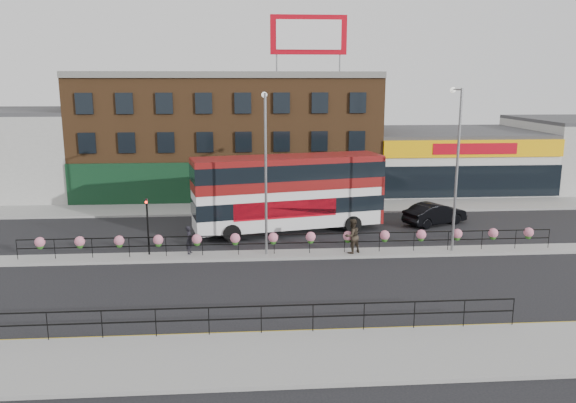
{
  "coord_description": "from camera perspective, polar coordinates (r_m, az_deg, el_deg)",
  "views": [
    {
      "loc": [
        -2.46,
        -30.22,
        9.66
      ],
      "look_at": [
        0.0,
        3.0,
        2.5
      ],
      "focal_mm": 35.0,
      "sensor_mm": 36.0,
      "label": 1
    }
  ],
  "objects": [
    {
      "name": "ground",
      "position": [
        31.82,
        0.4,
        -5.54
      ],
      "size": [
        120.0,
        120.0,
        0.0
      ],
      "primitive_type": "plane",
      "color": "black",
      "rests_on": "ground"
    },
    {
      "name": "median_railing",
      "position": [
        31.52,
        0.4,
        -3.73
      ],
      "size": [
        30.04,
        0.56,
        1.23
      ],
      "color": "black",
      "rests_on": "median"
    },
    {
      "name": "traffic_light_median",
      "position": [
        31.93,
        -14.12,
        -1.26
      ],
      "size": [
        0.15,
        0.28,
        3.65
      ],
      "color": "black",
      "rests_on": "median"
    },
    {
      "name": "lamp_column_west",
      "position": [
        30.74,
        -2.3,
        4.24
      ],
      "size": [
        0.32,
        1.57,
        8.93
      ],
      "color": "slate",
      "rests_on": "median"
    },
    {
      "name": "south_pavement",
      "position": [
        20.73,
        3.18,
        -15.43
      ],
      "size": [
        60.0,
        4.0,
        0.15
      ],
      "primitive_type": "cube",
      "color": "gray",
      "rests_on": "ground"
    },
    {
      "name": "south_railing",
      "position": [
        21.92,
        -2.74,
        -11.26
      ],
      "size": [
        20.04,
        0.05,
        1.12
      ],
      "color": "black",
      "rests_on": "south_pavement"
    },
    {
      "name": "yellow_line_outer",
      "position": [
        22.65,
        2.47,
        -13.11
      ],
      "size": [
        60.0,
        0.1,
        0.01
      ],
      "primitive_type": "cube",
      "color": "gold",
      "rests_on": "ground"
    },
    {
      "name": "pedestrian_b",
      "position": [
        31.8,
        6.53,
        -3.5
      ],
      "size": [
        1.57,
        1.53,
        1.97
      ],
      "primitive_type": "imported",
      "rotation": [
        0.0,
        0.0,
        3.62
      ],
      "color": "#2F271D",
      "rests_on": "median"
    },
    {
      "name": "double_decker_bus",
      "position": [
        36.14,
        0.1,
        1.6
      ],
      "size": [
        12.61,
        5.37,
        4.97
      ],
      "color": "silver",
      "rests_on": "ground"
    },
    {
      "name": "pedestrian_a",
      "position": [
        32.01,
        -9.99,
        -3.84
      ],
      "size": [
        0.71,
        0.57,
        1.6
      ],
      "primitive_type": "imported",
      "rotation": [
        0.0,
        0.0,
        1.41
      ],
      "color": "black",
      "rests_on": "median"
    },
    {
      "name": "billboard",
      "position": [
        45.61,
        2.11,
        16.55
      ],
      "size": [
        6.0,
        0.29,
        4.4
      ],
      "color": "#AF0412",
      "rests_on": "brick_building"
    },
    {
      "name": "north_pavement",
      "position": [
        43.36,
        -0.88,
        -0.64
      ],
      "size": [
        60.0,
        4.0,
        0.15
      ],
      "primitive_type": "cube",
      "color": "gray",
      "rests_on": "ground"
    },
    {
      "name": "brick_building",
      "position": [
        50.4,
        -6.01,
        6.91
      ],
      "size": [
        25.0,
        12.21,
        10.3
      ],
      "color": "brown",
      "rests_on": "ground"
    },
    {
      "name": "median",
      "position": [
        31.8,
        0.4,
        -5.41
      ],
      "size": [
        60.0,
        1.6,
        0.15
      ],
      "primitive_type": "cube",
      "color": "gray",
      "rests_on": "ground"
    },
    {
      "name": "car",
      "position": [
        39.81,
        14.71,
        -1.2
      ],
      "size": [
        5.04,
        5.76,
        1.5
      ],
      "primitive_type": "imported",
      "rotation": [
        0.0,
        0.0,
        2.0
      ],
      "color": "black",
      "rests_on": "ground"
    },
    {
      "name": "lamp_column_east",
      "position": [
        32.76,
        16.72,
        4.48
      ],
      "size": [
        0.33,
        1.61,
        9.18
      ],
      "color": "slate",
      "rests_on": "median"
    },
    {
      "name": "supermarket",
      "position": [
        53.87,
        15.89,
        4.19
      ],
      "size": [
        15.0,
        12.25,
        5.3
      ],
      "color": "silver",
      "rests_on": "ground"
    },
    {
      "name": "yellow_line_inner",
      "position": [
        22.81,
        2.42,
        -12.92
      ],
      "size": [
        60.0,
        0.1,
        0.01
      ],
      "primitive_type": "cube",
      "color": "gold",
      "rests_on": "ground"
    }
  ]
}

